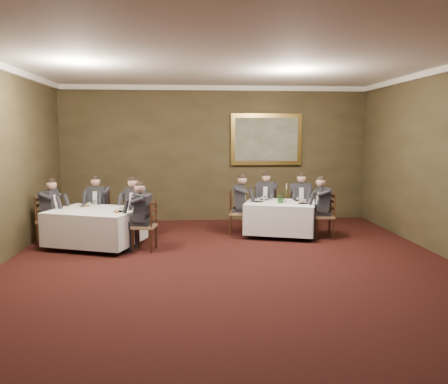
{
  "coord_description": "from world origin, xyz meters",
  "views": [
    {
      "loc": [
        -0.69,
        -6.44,
        2.27
      ],
      "look_at": [
        -0.03,
        1.96,
        1.15
      ],
      "focal_mm": 35.0,
      "sensor_mm": 36.0,
      "label": 1
    }
  ],
  "objects": [
    {
      "name": "front_wall",
      "position": [
        0.0,
        -5.0,
        1.75
      ],
      "size": [
        8.0,
        0.1,
        3.5
      ],
      "primitive_type": "cube",
      "color": "#312C18",
      "rests_on": "ground"
    },
    {
      "name": "diner_sec_backright",
      "position": [
        -1.87,
        3.04,
        0.51
      ],
      "size": [
        0.59,
        0.62,
        1.35
      ],
      "rotation": [
        0.0,
        0.0,
        2.59
      ],
      "color": "black",
      "rests_on": "chair_sec_backright"
    },
    {
      "name": "ground",
      "position": [
        0.0,
        0.0,
        0.0
      ],
      "size": [
        10.0,
        10.0,
        0.0
      ],
      "primitive_type": "plane",
      "color": "black",
      "rests_on": "ground"
    },
    {
      "name": "centerpiece",
      "position": [
        1.31,
        2.93,
        0.89
      ],
      "size": [
        0.28,
        0.27,
        0.25
      ],
      "primitive_type": "imported",
      "rotation": [
        0.0,
        0.0,
        0.39
      ],
      "color": "#2D5926",
      "rests_on": "table_main"
    },
    {
      "name": "diner_sec_endleft",
      "position": [
        -3.61,
        2.74,
        0.51
      ],
      "size": [
        0.53,
        0.46,
        1.35
      ],
      "rotation": [
        0.0,
        0.0,
        -1.71
      ],
      "color": "black",
      "rests_on": "chair_sec_endleft"
    },
    {
      "name": "chair_main_endright",
      "position": [
        2.23,
        2.76,
        0.28
      ],
      "size": [
        0.46,
        0.48,
        1.0
      ],
      "rotation": [
        0.0,
        0.0,
        1.48
      ],
      "color": "olive",
      "rests_on": "ground"
    },
    {
      "name": "place_setting_table_main",
      "position": [
        1.07,
        3.49,
        0.8
      ],
      "size": [
        0.33,
        0.31,
        0.14
      ],
      "color": "white",
      "rests_on": "table_main"
    },
    {
      "name": "chair_sec_backright",
      "position": [
        -1.86,
        3.05,
        0.28
      ],
      "size": [
        0.6,
        0.59,
        1.0
      ],
      "rotation": [
        0.0,
        0.0,
        2.59
      ],
      "color": "olive",
      "rests_on": "ground"
    },
    {
      "name": "diner_main_backright",
      "position": [
        1.93,
        3.65,
        0.51
      ],
      "size": [
        0.46,
        0.53,
        1.35
      ],
      "rotation": [
        0.0,
        0.0,
        3.02
      ],
      "color": "black",
      "rests_on": "chair_main_backright"
    },
    {
      "name": "candlestick",
      "position": [
        1.44,
        2.99,
        0.93
      ],
      "size": [
        0.06,
        0.06,
        0.44
      ],
      "color": "#B28F36",
      "rests_on": "table_main"
    },
    {
      "name": "diner_main_endright",
      "position": [
        2.22,
        2.76,
        0.51
      ],
      "size": [
        0.52,
        0.45,
        1.35
      ],
      "rotation": [
        0.0,
        0.0,
        1.48
      ],
      "color": "black",
      "rests_on": "chair_main_endright"
    },
    {
      "name": "diner_main_backleft",
      "position": [
        1.15,
        3.89,
        0.51
      ],
      "size": [
        0.55,
        0.59,
        1.35
      ],
      "rotation": [
        0.0,
        0.0,
        2.76
      ],
      "color": "black",
      "rests_on": "chair_main_backleft"
    },
    {
      "name": "chair_sec_endleft",
      "position": [
        -3.63,
        2.74,
        0.28
      ],
      "size": [
        0.48,
        0.49,
        1.0
      ],
      "rotation": [
        0.0,
        0.0,
        -1.71
      ],
      "color": "olive",
      "rests_on": "ground"
    },
    {
      "name": "chair_main_backleft",
      "position": [
        1.16,
        3.9,
        0.28
      ],
      "size": [
        0.57,
        0.55,
        1.0
      ],
      "rotation": [
        0.0,
        0.0,
        2.76
      ],
      "color": "olive",
      "rests_on": "ground"
    },
    {
      "name": "painting",
      "position": [
        1.32,
        4.94,
        2.13
      ],
      "size": [
        1.86,
        0.09,
        1.34
      ],
      "color": "gold",
      "rests_on": "back_wall"
    },
    {
      "name": "chair_main_backright",
      "position": [
        1.93,
        3.66,
        0.28
      ],
      "size": [
        0.49,
        0.47,
        1.0
      ],
      "rotation": [
        0.0,
        0.0,
        3.02
      ],
      "color": "olive",
      "rests_on": "ground"
    },
    {
      "name": "table_second",
      "position": [
        -2.6,
        2.37,
        0.45
      ],
      "size": [
        2.06,
        1.82,
        0.67
      ],
      "rotation": [
        0.0,
        0.0,
        -0.34
      ],
      "color": "black",
      "rests_on": "ground"
    },
    {
      "name": "chair_main_endleft",
      "position": [
        0.4,
        3.32,
        0.28
      ],
      "size": [
        0.48,
        0.49,
        1.0
      ],
      "rotation": [
        0.0,
        0.0,
        -1.71
      ],
      "color": "olive",
      "rests_on": "ground"
    },
    {
      "name": "place_setting_table_second",
      "position": [
        -2.86,
        2.9,
        0.8
      ],
      "size": [
        0.33,
        0.31,
        0.14
      ],
      "color": "white",
      "rests_on": "table_second"
    },
    {
      "name": "chair_sec_backleft",
      "position": [
        -2.74,
        3.36,
        0.28
      ],
      "size": [
        0.52,
        0.51,
        1.0
      ],
      "rotation": [
        0.0,
        0.0,
        2.91
      ],
      "color": "olive",
      "rests_on": "ground"
    },
    {
      "name": "crown_molding",
      "position": [
        0.0,
        0.0,
        3.44
      ],
      "size": [
        8.0,
        10.0,
        0.12
      ],
      "color": "white",
      "rests_on": "back_wall"
    },
    {
      "name": "ceiling",
      "position": [
        0.0,
        0.0,
        3.5
      ],
      "size": [
        8.0,
        10.0,
        0.1
      ],
      "primitive_type": "cube",
      "color": "silver",
      "rests_on": "back_wall"
    },
    {
      "name": "diner_sec_backleft",
      "position": [
        -2.74,
        3.35,
        0.51
      ],
      "size": [
        0.5,
        0.56,
        1.35
      ],
      "rotation": [
        0.0,
        0.0,
        2.91
      ],
      "color": "black",
      "rests_on": "chair_sec_backleft"
    },
    {
      "name": "diner_sec_endright",
      "position": [
        -1.59,
        2.01,
        0.51
      ],
      "size": [
        0.55,
        0.48,
        1.35
      ],
      "rotation": [
        0.0,
        0.0,
        1.38
      ],
      "color": "black",
      "rests_on": "chair_sec_endright"
    },
    {
      "name": "chair_sec_endright",
      "position": [
        -1.57,
        2.01,
        0.28
      ],
      "size": [
        0.49,
        0.51,
        1.0
      ],
      "rotation": [
        0.0,
        0.0,
        1.38
      ],
      "color": "olive",
      "rests_on": "ground"
    },
    {
      "name": "diner_main_endleft",
      "position": [
        0.41,
        3.32,
        0.51
      ],
      "size": [
        0.53,
        0.46,
        1.35
      ],
      "rotation": [
        0.0,
        0.0,
        -1.71
      ],
      "color": "black",
      "rests_on": "chair_main_endleft"
    },
    {
      "name": "table_main",
      "position": [
        1.32,
        3.04,
        0.45
      ],
      "size": [
        1.8,
        1.56,
        0.67
      ],
      "rotation": [
        0.0,
        0.0,
        -0.3
      ],
      "color": "black",
      "rests_on": "ground"
    },
    {
      "name": "back_wall",
      "position": [
        0.0,
        5.0,
        1.75
      ],
      "size": [
        8.0,
        0.1,
        3.5
      ],
      "primitive_type": "cube",
      "color": "#312C18",
      "rests_on": "ground"
    }
  ]
}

